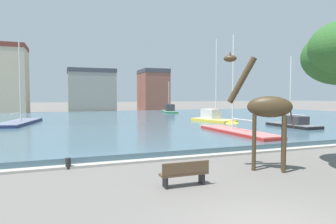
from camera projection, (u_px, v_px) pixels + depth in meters
harbor_water at (105, 122)px, 34.23m from camera, size 84.69×41.40×0.40m
quay_edge_coping at (161, 159)px, 14.59m from camera, size 84.69×0.50×0.12m
giraffe_statue at (266, 109)px, 12.61m from camera, size 2.65×2.19×5.28m
sailboat_yellow at (215, 120)px, 32.12m from camera, size 3.64×6.33×9.47m
sailboat_green at (169, 111)px, 50.73m from camera, size 3.41×7.89×5.77m
sailboat_navy at (22, 124)px, 30.12m from camera, size 4.04×9.84×9.06m
sailboat_red at (231, 133)px, 22.92m from camera, size 2.08×9.65×7.99m
sailboat_black at (290, 126)px, 26.97m from camera, size 2.03×5.93×6.94m
mooring_bollard at (68, 163)px, 12.91m from camera, size 0.24×0.24×0.50m
park_bench at (185, 173)px, 10.42m from camera, size 1.80×0.44×0.92m
townhouse_corner_house at (10, 80)px, 50.80m from camera, size 5.60×7.09×12.17m
townhouse_wide_warehouse at (92, 91)px, 57.14m from camera, size 9.06×6.50×8.49m
townhouse_narrow_midrow at (153, 91)px, 60.54m from camera, size 5.33×7.02×8.72m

